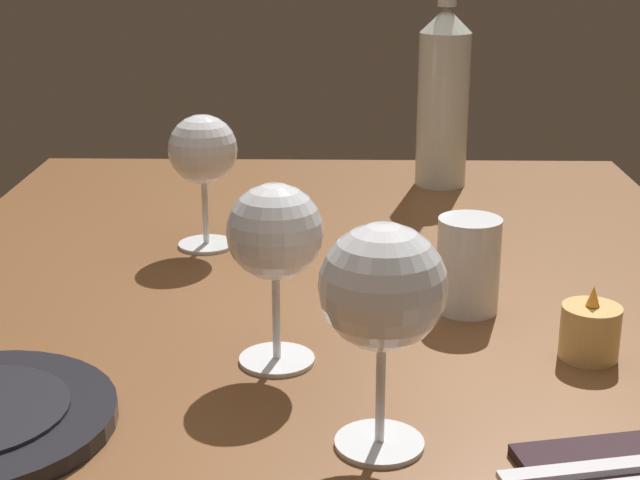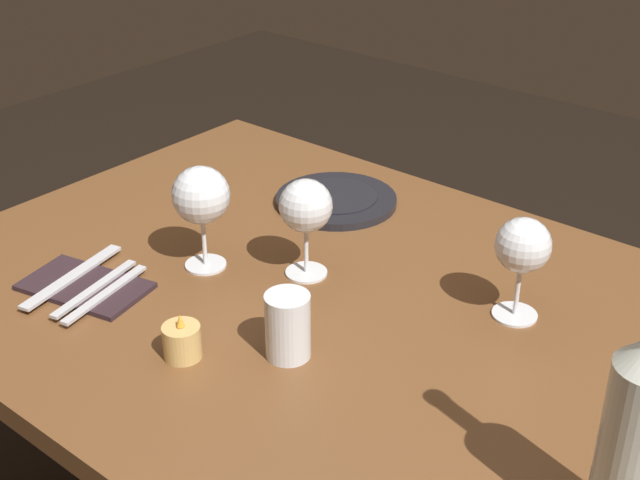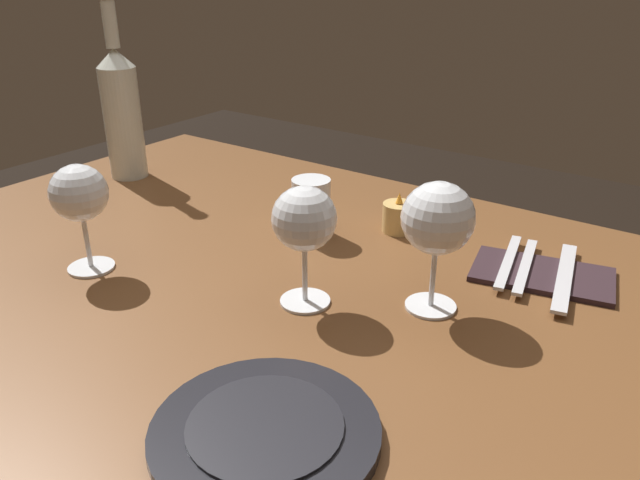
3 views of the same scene
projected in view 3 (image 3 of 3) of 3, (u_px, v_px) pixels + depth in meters
dining_table at (272, 327)px, 0.94m from camera, size 1.30×0.90×0.74m
wine_glass_left at (79, 196)px, 0.87m from camera, size 0.08×0.08×0.16m
wine_glass_right at (304, 222)px, 0.78m from camera, size 0.08×0.08×0.16m
wine_glass_centre at (438, 221)px, 0.76m from camera, size 0.09×0.09×0.17m
wine_bottle at (122, 110)px, 1.23m from camera, size 0.07×0.07×0.35m
water_tumbler at (311, 211)px, 1.00m from camera, size 0.06×0.06×0.09m
votive_candle at (398, 218)px, 1.02m from camera, size 0.05×0.05×0.07m
dinner_plate at (265, 432)px, 0.59m from camera, size 0.22×0.22×0.02m
folded_napkin at (542, 275)px, 0.89m from camera, size 0.21×0.15×0.01m
fork_inner at (525, 266)px, 0.90m from camera, size 0.05×0.18×0.00m
fork_outer at (508, 261)px, 0.91m from camera, size 0.05×0.18×0.00m
table_knife at (565, 276)px, 0.87m from camera, size 0.06×0.21×0.00m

